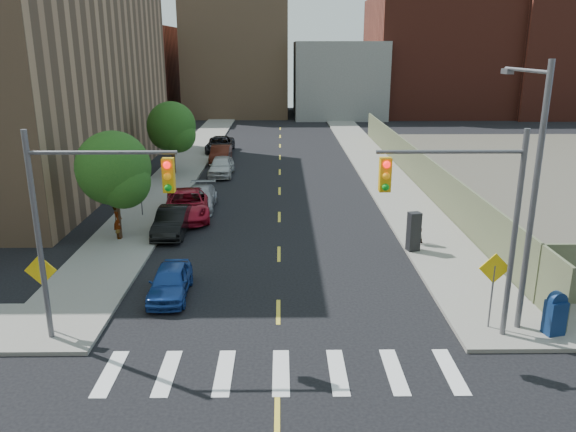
{
  "coord_description": "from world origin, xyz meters",
  "views": [
    {
      "loc": [
        0.14,
        -10.71,
        9.35
      ],
      "look_at": [
        0.42,
        13.57,
        2.0
      ],
      "focal_mm": 35.0,
      "sensor_mm": 36.0,
      "label": 1
    }
  ],
  "objects_px": {
    "parked_car_blue": "(170,282)",
    "parked_car_white": "(221,166)",
    "mailbox": "(555,314)",
    "pedestrian_east": "(416,228)",
    "parked_car_maroon": "(221,155)",
    "payphone": "(414,232)",
    "pedestrian_west": "(118,221)",
    "parked_car_black": "(173,221)",
    "parked_car_grey": "(220,145)",
    "parked_car_silver": "(200,198)",
    "parked_car_red": "(187,204)"
  },
  "relations": [
    {
      "from": "parked_car_maroon",
      "to": "pedestrian_west",
      "type": "bearing_deg",
      "value": -98.85
    },
    {
      "from": "parked_car_white",
      "to": "parked_car_maroon",
      "type": "relative_size",
      "value": 0.97
    },
    {
      "from": "pedestrian_west",
      "to": "parked_car_blue",
      "type": "bearing_deg",
      "value": -164.73
    },
    {
      "from": "parked_car_white",
      "to": "parked_car_blue",
      "type": "bearing_deg",
      "value": -88.93
    },
    {
      "from": "parked_car_blue",
      "to": "mailbox",
      "type": "height_order",
      "value": "mailbox"
    },
    {
      "from": "parked_car_red",
      "to": "parked_car_grey",
      "type": "xyz_separation_m",
      "value": [
        -0.27,
        20.51,
        -0.05
      ]
    },
    {
      "from": "payphone",
      "to": "pedestrian_east",
      "type": "height_order",
      "value": "payphone"
    },
    {
      "from": "parked_car_red",
      "to": "parked_car_silver",
      "type": "xyz_separation_m",
      "value": [
        0.47,
        1.7,
        -0.11
      ]
    },
    {
      "from": "parked_car_maroon",
      "to": "pedestrian_east",
      "type": "bearing_deg",
      "value": -60.32
    },
    {
      "from": "mailbox",
      "to": "payphone",
      "type": "bearing_deg",
      "value": 95.72
    },
    {
      "from": "parked_car_black",
      "to": "parked_car_silver",
      "type": "relative_size",
      "value": 0.94
    },
    {
      "from": "parked_car_blue",
      "to": "parked_car_white",
      "type": "bearing_deg",
      "value": 89.11
    },
    {
      "from": "parked_car_red",
      "to": "parked_car_black",
      "type": "bearing_deg",
      "value": -101.17
    },
    {
      "from": "parked_car_white",
      "to": "parked_car_grey",
      "type": "distance_m",
      "value": 9.78
    },
    {
      "from": "parked_car_red",
      "to": "mailbox",
      "type": "distance_m",
      "value": 20.08
    },
    {
      "from": "parked_car_maroon",
      "to": "parked_car_silver",
      "type": "bearing_deg",
      "value": -89.16
    },
    {
      "from": "parked_car_silver",
      "to": "parked_car_white",
      "type": "xyz_separation_m",
      "value": [
        0.36,
        9.09,
        0.07
      ]
    },
    {
      "from": "parked_car_grey",
      "to": "payphone",
      "type": "xyz_separation_m",
      "value": [
        11.8,
        -26.44,
        0.35
      ]
    },
    {
      "from": "parked_car_red",
      "to": "pedestrian_east",
      "type": "height_order",
      "value": "pedestrian_east"
    },
    {
      "from": "parked_car_black",
      "to": "parked_car_maroon",
      "type": "height_order",
      "value": "parked_car_maroon"
    },
    {
      "from": "parked_car_blue",
      "to": "pedestrian_west",
      "type": "distance_m",
      "value": 7.61
    },
    {
      "from": "parked_car_maroon",
      "to": "mailbox",
      "type": "xyz_separation_m",
      "value": [
        14.11,
        -29.53,
        0.15
      ]
    },
    {
      "from": "parked_car_red",
      "to": "payphone",
      "type": "bearing_deg",
      "value": -33.18
    },
    {
      "from": "parked_car_grey",
      "to": "pedestrian_west",
      "type": "height_order",
      "value": "pedestrian_west"
    },
    {
      "from": "parked_car_grey",
      "to": "mailbox",
      "type": "bearing_deg",
      "value": -67.37
    },
    {
      "from": "parked_car_black",
      "to": "parked_car_white",
      "type": "bearing_deg",
      "value": 86.06
    },
    {
      "from": "parked_car_maroon",
      "to": "parked_car_grey",
      "type": "distance_m",
      "value": 4.99
    },
    {
      "from": "parked_car_maroon",
      "to": "pedestrian_east",
      "type": "distance_m",
      "value": 23.51
    },
    {
      "from": "parked_car_black",
      "to": "parked_car_grey",
      "type": "height_order",
      "value": "parked_car_grey"
    },
    {
      "from": "parked_car_blue",
      "to": "pedestrian_west",
      "type": "height_order",
      "value": "pedestrian_west"
    },
    {
      "from": "parked_car_maroon",
      "to": "payphone",
      "type": "height_order",
      "value": "payphone"
    },
    {
      "from": "parked_car_silver",
      "to": "mailbox",
      "type": "bearing_deg",
      "value": -49.55
    },
    {
      "from": "parked_car_blue",
      "to": "parked_car_grey",
      "type": "relative_size",
      "value": 0.7
    },
    {
      "from": "parked_car_blue",
      "to": "pedestrian_east",
      "type": "xyz_separation_m",
      "value": [
        10.87,
        5.67,
        0.29
      ]
    },
    {
      "from": "parked_car_white",
      "to": "pedestrian_west",
      "type": "distance_m",
      "value": 15.22
    },
    {
      "from": "parked_car_maroon",
      "to": "payphone",
      "type": "relative_size",
      "value": 2.39
    },
    {
      "from": "parked_car_grey",
      "to": "payphone",
      "type": "relative_size",
      "value": 2.8
    },
    {
      "from": "mailbox",
      "to": "parked_car_maroon",
      "type": "bearing_deg",
      "value": 101.54
    },
    {
      "from": "mailbox",
      "to": "pedestrian_east",
      "type": "relative_size",
      "value": 0.99
    },
    {
      "from": "parked_car_maroon",
      "to": "pedestrian_west",
      "type": "relative_size",
      "value": 2.49
    },
    {
      "from": "parked_car_white",
      "to": "parked_car_grey",
      "type": "bearing_deg",
      "value": 97.03
    },
    {
      "from": "pedestrian_east",
      "to": "parked_car_white",
      "type": "bearing_deg",
      "value": -73.0
    },
    {
      "from": "parked_car_red",
      "to": "parked_car_grey",
      "type": "distance_m",
      "value": 20.51
    },
    {
      "from": "payphone",
      "to": "pedestrian_west",
      "type": "height_order",
      "value": "payphone"
    },
    {
      "from": "parked_car_red",
      "to": "parked_car_blue",
      "type": "bearing_deg",
      "value": -90.4
    },
    {
      "from": "mailbox",
      "to": "payphone",
      "type": "xyz_separation_m",
      "value": [
        -2.89,
        8.05,
        0.19
      ]
    },
    {
      "from": "parked_car_blue",
      "to": "pedestrian_west",
      "type": "bearing_deg",
      "value": 118.68
    },
    {
      "from": "parked_car_red",
      "to": "pedestrian_east",
      "type": "distance_m",
      "value": 12.87
    },
    {
      "from": "parked_car_maroon",
      "to": "parked_car_grey",
      "type": "bearing_deg",
      "value": 96.71
    },
    {
      "from": "parked_car_black",
      "to": "parked_car_white",
      "type": "xyz_separation_m",
      "value": [
        1.1,
        13.79,
        0.03
      ]
    }
  ]
}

